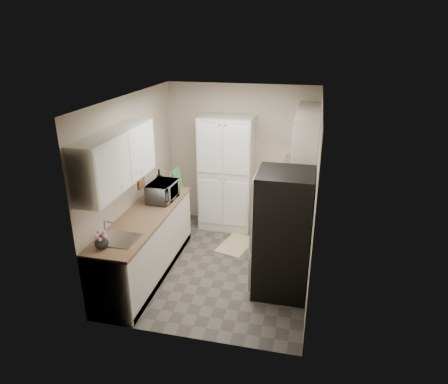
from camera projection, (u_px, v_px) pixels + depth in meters
The scene contains 16 objects.
ground at pixel (220, 265), 6.07m from camera, with size 3.20×3.20×0.00m, color #56514C.
room_shell at pixel (218, 163), 5.45m from camera, with size 2.64×3.24×2.52m.
pantry_cabinet at pixel (226, 174), 6.92m from camera, with size 0.90×0.55×2.00m, color silver.
base_cabinet_left at pixel (146, 246), 5.72m from camera, with size 0.60×2.30×0.88m, color silver.
countertop_left at pixel (144, 217), 5.55m from camera, with size 0.63×2.33×0.04m, color #846647.
base_cabinet_right at pixel (293, 212), 6.77m from camera, with size 0.60×0.80×0.88m, color silver.
countertop_right at pixel (295, 187), 6.60m from camera, with size 0.63×0.83×0.04m, color #846647.
electric_range at pixel (289, 232), 6.04m from camera, with size 0.71×0.78×1.13m.
refrigerator at pixel (283, 234), 5.18m from camera, with size 0.70×0.72×1.70m, color #B7B7BC.
microwave at pixel (163, 191), 5.99m from camera, with size 0.52×0.35×0.29m, color #B0B0B5.
wine_bottle at pixel (159, 182), 6.30m from camera, with size 0.09×0.09×0.34m, color black.
flower_vase at pixel (101, 241), 4.68m from camera, with size 0.16×0.16×0.17m, color white.
cutting_board at pixel (177, 180), 6.38m from camera, with size 0.02×0.27×0.34m, color #308B38.
toaster_oven at pixel (302, 178), 6.58m from camera, with size 0.34×0.43×0.25m, color #AEAFB3.
fruit_basket at pixel (304, 168), 6.49m from camera, with size 0.26×0.26×0.11m, color yellow, non-canonical shape.
kitchen_mat at pixel (236, 244), 6.63m from camera, with size 0.45×0.72×0.01m, color beige.
Camera 1 is at (1.22, -5.07, 3.29)m, focal length 32.00 mm.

